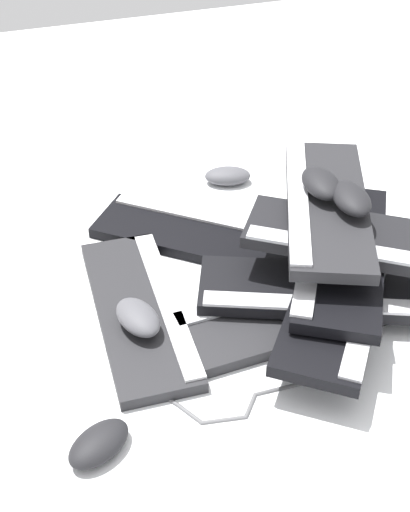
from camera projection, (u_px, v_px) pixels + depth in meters
ground_plane at (192, 316)px, 1.35m from camera, size 3.20×3.20×0.00m
keyboard_0 at (196, 235)px, 1.54m from camera, size 0.39×0.44×0.03m
keyboard_1 at (140, 311)px, 1.35m from camera, size 0.45×0.17×0.03m
keyboard_2 at (291, 316)px, 1.33m from camera, size 0.18×0.45×0.03m
keyboard_3 at (316, 290)px, 1.35m from camera, size 0.31×0.46×0.03m
keyboard_4 at (339, 296)px, 1.29m from camera, size 0.44×0.38×0.03m
keyboard_5 at (341, 254)px, 1.34m from camera, size 0.46×0.35×0.03m
keyboard_6 at (364, 240)px, 1.32m from camera, size 0.37×0.45×0.03m
keyboard_7 at (325, 205)px, 1.36m from camera, size 0.46×0.31×0.03m
mouse_0 at (321, 183)px, 1.35m from camera, size 0.11×0.07×0.04m
mouse_1 at (228, 176)px, 1.71m from camera, size 0.09×0.12×0.04m
mouse_2 at (138, 317)px, 1.28m from camera, size 0.12×0.09×0.04m
mouse_3 at (351, 198)px, 1.31m from camera, size 0.12×0.08×0.04m
mouse_4 at (99, 444)px, 1.10m from camera, size 0.11×0.13×0.04m
cable_0 at (324, 358)px, 1.26m from camera, size 0.17×0.75×0.01m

